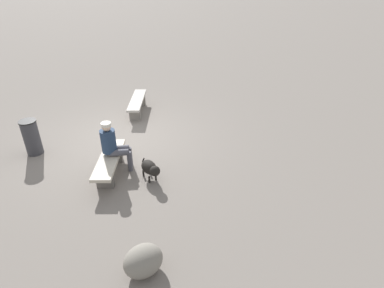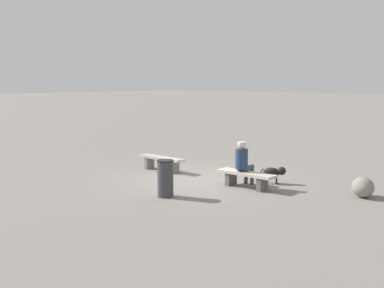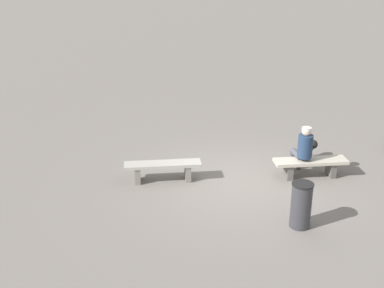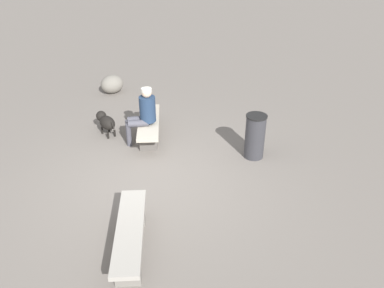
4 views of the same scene
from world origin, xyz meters
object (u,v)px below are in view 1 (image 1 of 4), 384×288
at_px(bench_left, 137,103).
at_px(dog, 150,168).
at_px(seated_person, 113,143).
at_px(bench_right, 109,162).
at_px(trash_bin, 32,137).
at_px(boulder, 143,261).

height_order(bench_left, dog, dog).
bearing_deg(dog, seated_person, -149.83).
bearing_deg(bench_right, trash_bin, -113.14).
xyz_separation_m(bench_right, boulder, (2.73, 1.17, -0.06)).
height_order(bench_right, seated_person, seated_person).
height_order(trash_bin, boulder, trash_bin).
bearing_deg(seated_person, bench_left, 171.96).
relative_size(seated_person, dog, 1.98).
relative_size(bench_right, dog, 2.72).
xyz_separation_m(bench_left, boulder, (6.18, 1.07, -0.07)).
distance_m(dog, boulder, 2.50).
xyz_separation_m(seated_person, trash_bin, (-0.71, -2.25, -0.25)).
relative_size(bench_left, dog, 2.79).
height_order(bench_right, dog, dog).
height_order(seated_person, boulder, seated_person).
relative_size(dog, boulder, 0.97).
relative_size(bench_left, seated_person, 1.41).
relative_size(bench_left, trash_bin, 1.91).
xyz_separation_m(seated_person, boulder, (2.90, 1.08, -0.46)).
xyz_separation_m(bench_left, bench_right, (3.46, -0.09, -0.02)).
bearing_deg(dog, bench_left, 158.52).
distance_m(bench_right, dog, 1.00).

